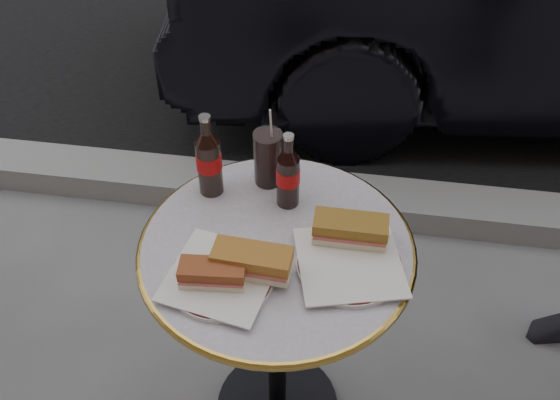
# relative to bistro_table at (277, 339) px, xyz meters

# --- Properties ---
(curb) EXTENTS (40.00, 0.20, 0.12)m
(curb) POSITION_rel_bistro_table_xyz_m (0.00, 0.90, -0.32)
(curb) COLOR gray
(curb) RESTS_ON ground
(bistro_table) EXTENTS (0.62, 0.62, 0.73)m
(bistro_table) POSITION_rel_bistro_table_xyz_m (0.00, 0.00, 0.00)
(bistro_table) COLOR #BAB2C4
(bistro_table) RESTS_ON ground
(plate_left) EXTENTS (0.29, 0.29, 0.01)m
(plate_left) POSITION_rel_bistro_table_xyz_m (-0.10, -0.12, 0.37)
(plate_left) COLOR silver
(plate_left) RESTS_ON bistro_table
(plate_right) EXTENTS (0.25, 0.25, 0.01)m
(plate_right) POSITION_rel_bistro_table_xyz_m (0.16, -0.04, 0.37)
(plate_right) COLOR silver
(plate_right) RESTS_ON bistro_table
(sandwich_left_a) EXTENTS (0.14, 0.07, 0.05)m
(sandwich_left_a) POSITION_rel_bistro_table_xyz_m (-0.11, -0.14, 0.40)
(sandwich_left_a) COLOR brown
(sandwich_left_a) RESTS_ON plate_left
(sandwich_left_b) EXTENTS (0.17, 0.09, 0.06)m
(sandwich_left_b) POSITION_rel_bistro_table_xyz_m (-0.04, -0.10, 0.41)
(sandwich_left_b) COLOR #A8692A
(sandwich_left_b) RESTS_ON plate_left
(sandwich_right) EXTENTS (0.16, 0.08, 0.06)m
(sandwich_right) POSITION_rel_bistro_table_xyz_m (0.16, 0.03, 0.41)
(sandwich_right) COLOR olive
(sandwich_right) RESTS_ON plate_right
(cola_bottle_left) EXTENTS (0.07, 0.07, 0.22)m
(cola_bottle_left) POSITION_rel_bistro_table_xyz_m (-0.18, 0.15, 0.48)
(cola_bottle_left) COLOR black
(cola_bottle_left) RESTS_ON bistro_table
(cola_bottle_right) EXTENTS (0.06, 0.06, 0.20)m
(cola_bottle_right) POSITION_rel_bistro_table_xyz_m (0.01, 0.14, 0.47)
(cola_bottle_right) COLOR black
(cola_bottle_right) RESTS_ON bistro_table
(cola_glass) EXTENTS (0.09, 0.09, 0.14)m
(cola_glass) POSITION_rel_bistro_table_xyz_m (-0.05, 0.21, 0.44)
(cola_glass) COLOR black
(cola_glass) RESTS_ON bistro_table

